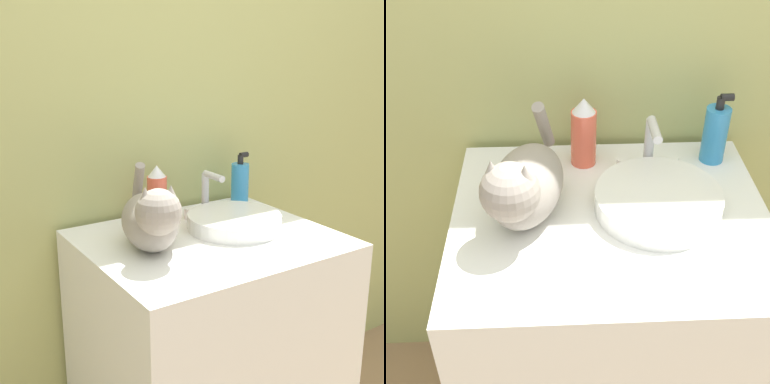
% 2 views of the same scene
% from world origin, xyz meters
% --- Properties ---
extents(wall_back, '(6.00, 0.05, 2.50)m').
position_xyz_m(wall_back, '(0.00, 0.64, 1.25)').
color(wall_back, tan).
rests_on(wall_back, ground_plane).
extents(vanity_cabinet, '(0.71, 0.61, 0.83)m').
position_xyz_m(vanity_cabinet, '(0.00, 0.30, 0.41)').
color(vanity_cabinet, white).
rests_on(vanity_cabinet, ground_plane).
extents(sink_basin, '(0.28, 0.28, 0.05)m').
position_xyz_m(sink_basin, '(0.10, 0.31, 0.85)').
color(sink_basin, white).
rests_on(sink_basin, vanity_cabinet).
extents(faucet, '(0.15, 0.11, 0.15)m').
position_xyz_m(faucet, '(0.10, 0.46, 0.89)').
color(faucet, silver).
rests_on(faucet, vanity_cabinet).
extents(cat, '(0.21, 0.36, 0.22)m').
position_xyz_m(cat, '(-0.19, 0.29, 0.92)').
color(cat, gray).
rests_on(cat, vanity_cabinet).
extents(soap_bottle, '(0.06, 0.06, 0.18)m').
position_xyz_m(soap_bottle, '(0.27, 0.51, 0.90)').
color(soap_bottle, '#338CCC').
rests_on(soap_bottle, vanity_cabinet).
extents(spray_bottle, '(0.06, 0.06, 0.18)m').
position_xyz_m(spray_bottle, '(-0.05, 0.51, 0.91)').
color(spray_bottle, '#EF6047').
rests_on(spray_bottle, vanity_cabinet).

